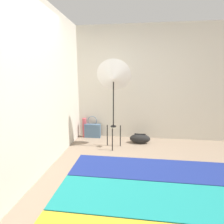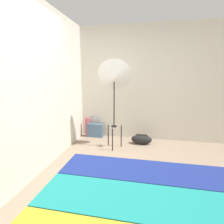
% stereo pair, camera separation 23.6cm
% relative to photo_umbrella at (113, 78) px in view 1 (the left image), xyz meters
% --- Properties ---
extents(ground_plane, '(14.00, 14.00, 0.00)m').
position_rel_photo_umbrella_xyz_m(ground_plane, '(0.29, -1.48, -1.44)').
color(ground_plane, gray).
extents(wall_back, '(8.00, 0.05, 2.60)m').
position_rel_photo_umbrella_xyz_m(wall_back, '(0.29, 0.71, -0.14)').
color(wall_back, beige).
rests_on(wall_back, ground_plane).
extents(wall_side_left, '(0.05, 8.00, 2.60)m').
position_rel_photo_umbrella_xyz_m(wall_side_left, '(-0.97, -0.48, -0.14)').
color(wall_side_left, beige).
rests_on(wall_side_left, ground_plane).
extents(photo_umbrella, '(0.68, 0.47, 1.79)m').
position_rel_photo_umbrella_xyz_m(photo_umbrella, '(0.00, 0.00, 0.00)').
color(photo_umbrella, black).
rests_on(photo_umbrella, ground_plane).
extents(tote_bag, '(0.39, 0.10, 0.53)m').
position_rel_photo_umbrella_xyz_m(tote_bag, '(-0.58, 0.55, -1.26)').
color(tote_bag, slate).
rests_on(tote_bag, ground_plane).
extents(duffel_bag, '(0.45, 0.21, 0.22)m').
position_rel_photo_umbrella_xyz_m(duffel_bag, '(0.56, 0.31, -1.33)').
color(duffel_bag, black).
rests_on(duffel_bag, ground_plane).
extents(paper_roll, '(0.10, 0.10, 0.47)m').
position_rel_photo_umbrella_xyz_m(paper_roll, '(-0.78, 0.58, -1.20)').
color(paper_roll, '#BC4C56').
rests_on(paper_roll, ground_plane).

